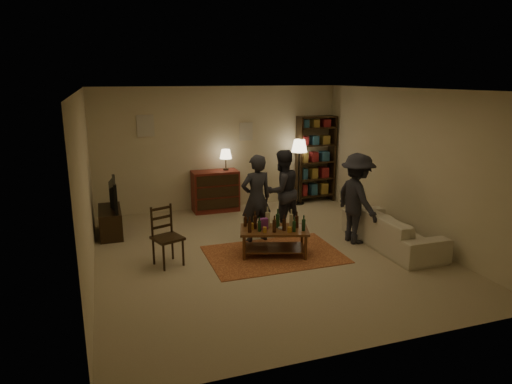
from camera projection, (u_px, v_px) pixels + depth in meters
name	position (u px, v px, depth m)	size (l,w,h in m)	color
floor	(266.00, 253.00, 7.71)	(6.00, 6.00, 0.00)	#C6B793
room_shell	(191.00, 128.00, 9.80)	(6.00, 6.00, 6.00)	beige
rug	(274.00, 254.00, 7.62)	(2.20, 1.50, 0.01)	maroon
coffee_table	(274.00, 232.00, 7.53)	(1.24, 0.92, 0.80)	brown
dining_chair	(166.00, 234.00, 7.14)	(0.54, 0.54, 0.96)	#312010
tv_stand	(110.00, 215.00, 8.51)	(0.40, 1.00, 1.06)	#312010
dresser	(216.00, 190.00, 10.03)	(1.00, 0.50, 1.36)	maroon
bookshelf	(315.00, 158.00, 10.71)	(0.90, 0.34, 2.02)	#312010
floor_lamp	(299.00, 150.00, 10.39)	(0.36, 0.36, 1.51)	black
sofa	(392.00, 229.00, 7.96)	(2.08, 0.81, 0.61)	beige
person_left	(256.00, 199.00, 8.09)	(0.58, 0.38, 1.58)	#26272E
person_right	(282.00, 191.00, 8.66)	(0.76, 0.60, 1.57)	#2A2B32
person_by_sofa	(357.00, 199.00, 8.03)	(1.04, 0.60, 1.61)	#212228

